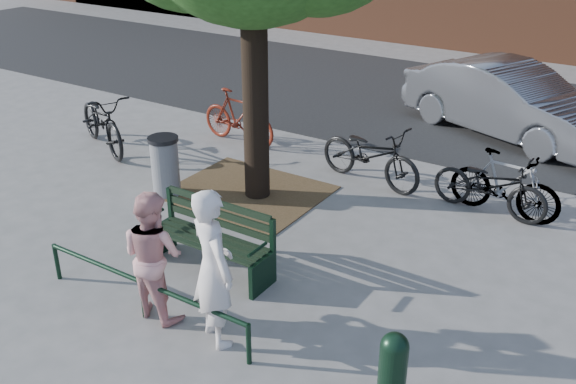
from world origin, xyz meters
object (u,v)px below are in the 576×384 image
Objects in this scene: litter_bin at (165,166)px; person_right at (153,255)px; park_bench at (212,236)px; bollard at (392,375)px; bicycle_c at (370,154)px; person_left at (213,268)px; parked_car at (509,100)px.

person_right is at bearing -49.26° from litter_bin.
bollard is at bearing -21.40° from park_bench.
bicycle_c reaches higher than park_bench.
person_left is at bearing -49.92° from park_bench.
litter_bin reaches higher than bollard.
parked_car is (1.25, 3.62, 0.21)m from bicycle_c.
bollard is at bearing -155.25° from person_left.
person_left is 1.82× the size of litter_bin.
park_bench is 3.29m from bollard.
person_left is 8.34m from parked_car.
bicycle_c is at bearing -91.92° from person_right.
parked_car is at bearing 56.82° from litter_bin.
parked_car is at bearing -68.87° from person_left.
person_left is 1.16× the size of person_right.
person_left is 3.91m from litter_bin.
bollard is at bearing -178.04° from person_right.
bicycle_c reaches higher than litter_bin.
bollard is 5.39m from bicycle_c.
bollard is 5.71m from litter_bin.
bollard reaches higher than park_bench.
person_left reaches higher than park_bench.
bicycle_c reaches higher than bollard.
park_bench is 0.40× the size of parked_car.
park_bench is 0.96× the size of person_left.
person_left reaches higher than parked_car.
person_right is 1.60× the size of bollard.
park_bench is 1.78× the size of bollard.
park_bench is 1.75× the size of litter_bin.
bollard is 0.98× the size of litter_bin.
person_right is at bearing 178.65° from bollard.
bicycle_c is at bearing 40.73° from litter_bin.
person_left reaches higher than litter_bin.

